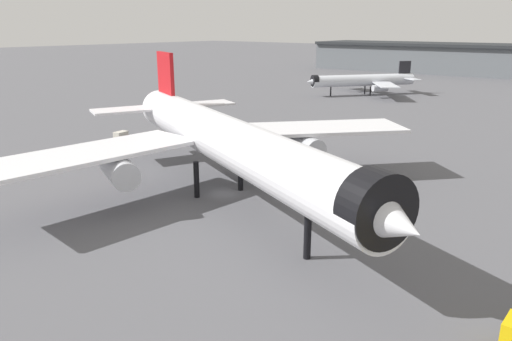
% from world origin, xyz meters
% --- Properties ---
extents(ground, '(900.00, 900.00, 0.00)m').
position_xyz_m(ground, '(0.00, 0.00, 0.00)').
color(ground, '#56565B').
extents(airliner_near_gate, '(57.96, 51.91, 16.29)m').
position_xyz_m(airliner_near_gate, '(1.59, -1.31, 7.17)').
color(airliner_near_gate, white).
rests_on(airliner_near_gate, ground).
extents(airliner_far_taxiway, '(28.92, 32.46, 9.79)m').
position_xyz_m(airliner_far_taxiway, '(-30.38, 92.19, 4.31)').
color(airliner_far_taxiway, silver).
rests_on(airliner_far_taxiway, ground).
extents(baggage_cart_trailing, '(2.24, 2.62, 1.82)m').
position_xyz_m(baggage_cart_trailing, '(-33.95, 8.55, 0.98)').
color(baggage_cart_trailing, black).
rests_on(baggage_cart_trailing, ground).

